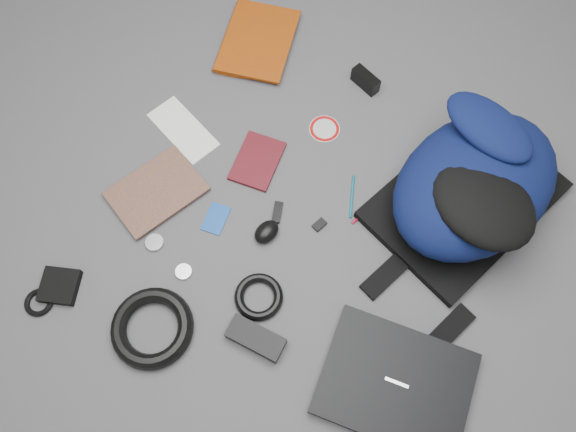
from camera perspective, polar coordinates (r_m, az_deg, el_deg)
The scene contains 22 objects.
ground at distance 1.53m, azimuth -0.00°, elevation -0.29°, with size 4.00×4.00×0.00m, color #4F4F51.
backpack at distance 1.53m, azimuth 18.48°, elevation 3.09°, with size 0.38×0.55×0.23m, color #080F33, non-canonical shape.
laptop at distance 1.43m, azimuth 10.85°, elevation -16.36°, with size 0.35×0.27×0.04m, color black.
textbook_red at distance 1.85m, azimuth -6.43°, elevation 17.82°, with size 0.21×0.28×0.03m, color #873107.
comic_book at distance 1.64m, azimuth -14.90°, elevation 4.61°, with size 0.18×0.24×0.02m, color #CA690E.
envelope at distance 1.69m, azimuth -10.61°, elevation 8.62°, with size 0.22×0.10×0.00m, color white.
dvd_case at distance 1.60m, azimuth -3.14°, elevation 5.60°, with size 0.12×0.16×0.01m, color #430D12.
compact_camera at distance 1.74m, azimuth 7.87°, elevation 13.51°, with size 0.09×0.03×0.05m, color black.
sticker_disc at distance 1.66m, azimuth 3.73°, elevation 8.82°, with size 0.09×0.09×0.00m, color silver.
pen_teal at distance 1.56m, azimuth 6.52°, elevation 1.99°, with size 0.01×0.01×0.13m, color #0C6074.
pen_red at distance 1.55m, azimuth 8.21°, elevation 0.56°, with size 0.01×0.01×0.12m, color #B20D2F.
id_badge at distance 1.54m, azimuth -7.34°, elevation -0.26°, with size 0.06×0.09×0.00m, color #164AA9.
usb_black at distance 1.53m, azimuth -1.09°, elevation 0.38°, with size 0.02×0.06×0.01m, color black.
key_fob at distance 1.52m, azimuth 3.21°, elevation -0.89°, with size 0.02×0.04×0.01m, color black.
mouse at distance 1.50m, azimuth -2.19°, elevation -1.61°, with size 0.05×0.07×0.04m, color black.
headphone_left at distance 1.54m, azimuth -13.40°, elevation -2.65°, with size 0.05×0.05×0.01m, color #A7A8AA.
headphone_right at distance 1.50m, azimuth -10.56°, elevation -5.59°, with size 0.04×0.04×0.01m, color silver.
cable_coil at distance 1.45m, azimuth -2.99°, elevation -8.20°, with size 0.13×0.13×0.02m, color black.
power_brick at distance 1.42m, azimuth -3.29°, elevation -12.30°, with size 0.14×0.06×0.04m, color black.
power_cord_coil at distance 1.46m, azimuth -13.63°, elevation -10.99°, with size 0.21×0.21×0.04m, color black.
pouch at distance 1.57m, azimuth -22.18°, elevation -6.60°, with size 0.09×0.09×0.02m, color black.
earbud_coil at distance 1.58m, azimuth -23.98°, elevation -8.02°, with size 0.07×0.07×0.01m, color black.
Camera 1 is at (0.28, -0.51, 1.41)m, focal length 35.00 mm.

